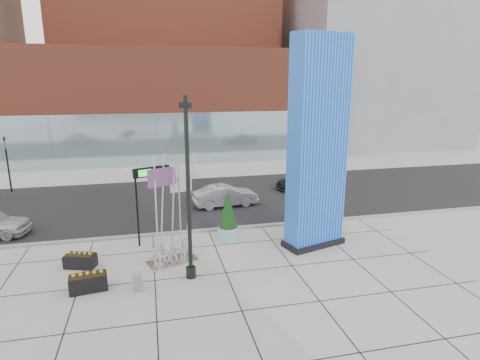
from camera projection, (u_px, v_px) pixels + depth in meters
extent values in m
plane|color=#9E9991|center=(200.00, 265.00, 17.95)|extent=(160.00, 160.00, 0.00)
cube|color=black|center=(181.00, 201.00, 27.40)|extent=(80.00, 12.00, 0.02)
cube|color=gray|center=(190.00, 232.00, 21.72)|extent=(80.00, 0.30, 0.12)
cube|color=brown|center=(175.00, 104.00, 42.34)|extent=(34.00, 10.00, 11.00)
cube|color=#8CA5B2|center=(180.00, 139.00, 38.54)|extent=(34.00, 0.60, 5.00)
cube|color=slate|center=(367.00, 72.00, 51.61)|extent=(20.00, 18.00, 18.00)
cube|color=#0D35CA|center=(318.00, 145.00, 18.94)|extent=(3.01, 1.88, 10.11)
cube|color=black|center=(313.00, 242.00, 20.15)|extent=(3.29, 2.16, 0.28)
cylinder|color=black|center=(188.00, 191.00, 15.93)|extent=(0.17, 0.17, 7.51)
cylinder|color=black|center=(191.00, 272.00, 16.80)|extent=(0.41, 0.41, 0.47)
cube|color=black|center=(186.00, 105.00, 15.11)|extent=(0.51, 0.32, 0.21)
cube|color=silver|center=(172.00, 261.00, 18.27)|extent=(2.45, 1.76, 0.06)
cylinder|color=silver|center=(154.00, 212.00, 17.32)|extent=(0.09, 0.09, 5.02)
cylinder|color=silver|center=(163.00, 209.00, 17.73)|extent=(0.09, 0.09, 5.02)
cylinder|color=silver|center=(172.00, 210.00, 17.58)|extent=(0.09, 0.09, 5.02)
cylinder|color=silver|center=(182.00, 207.00, 17.97)|extent=(0.09, 0.09, 5.02)
cylinder|color=silver|center=(189.00, 210.00, 17.59)|extent=(0.09, 0.09, 5.02)
torus|color=silver|center=(155.00, 255.00, 17.90)|extent=(0.36, 0.89, 0.91)
torus|color=silver|center=(166.00, 252.00, 18.20)|extent=(0.36, 0.89, 0.91)
torus|color=silver|center=(178.00, 252.00, 18.11)|extent=(0.36, 0.89, 0.91)
torus|color=silver|center=(188.00, 250.00, 18.41)|extent=(0.36, 0.89, 0.91)
cube|color=red|center=(161.00, 177.00, 17.22)|extent=(1.22, 0.58, 0.80)
cube|color=silver|center=(183.00, 186.00, 17.64)|extent=(0.99, 0.28, 0.60)
cylinder|color=gray|center=(138.00, 282.00, 15.70)|extent=(0.38, 0.38, 0.75)
cylinder|color=black|center=(137.00, 209.00, 19.55)|extent=(0.09, 0.09, 3.89)
cube|color=black|center=(153.00, 173.00, 19.30)|extent=(1.78, 0.83, 0.46)
cube|color=#19D833|center=(145.00, 174.00, 19.12)|extent=(0.61, 0.25, 0.32)
cylinder|color=#86B5B0|center=(315.00, 231.00, 20.93)|extent=(1.07, 1.07, 0.75)
cylinder|color=black|center=(316.00, 225.00, 20.84)|extent=(0.98, 0.98, 0.06)
cone|color=black|center=(316.00, 207.00, 20.60)|extent=(0.96, 0.96, 1.92)
cylinder|color=#86B5B0|center=(295.00, 233.00, 20.69)|extent=(1.00, 1.00, 0.70)
cylinder|color=black|center=(296.00, 227.00, 20.61)|extent=(0.92, 0.92, 0.06)
cone|color=black|center=(296.00, 210.00, 20.39)|extent=(0.90, 0.90, 1.81)
cylinder|color=#86B5B0|center=(228.00, 233.00, 20.64)|extent=(1.07, 1.07, 0.75)
cylinder|color=black|center=(228.00, 227.00, 20.55)|extent=(0.98, 0.98, 0.06)
cone|color=black|center=(228.00, 209.00, 20.32)|extent=(0.96, 0.96, 1.92)
cube|color=black|center=(80.00, 261.00, 17.71)|extent=(1.46, 1.04, 0.57)
cube|color=black|center=(80.00, 255.00, 17.64)|extent=(1.34, 0.92, 0.06)
cube|color=black|center=(88.00, 283.00, 15.76)|extent=(1.51, 0.90, 0.61)
cube|color=black|center=(88.00, 275.00, 15.68)|extent=(1.40, 0.79, 0.06)
imported|color=#929399|center=(225.00, 196.00, 26.13)|extent=(4.31, 1.90, 1.38)
imported|color=black|center=(305.00, 180.00, 30.28)|extent=(4.58, 2.05, 1.30)
cylinder|color=black|center=(9.00, 171.00, 29.14)|extent=(0.12, 0.12, 3.20)
imported|color=black|center=(5.00, 143.00, 28.64)|extent=(0.15, 0.18, 0.90)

